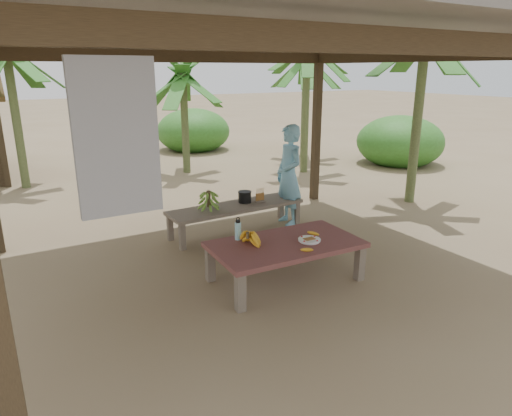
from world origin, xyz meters
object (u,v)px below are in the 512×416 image
woman (289,175)px  work_table (285,247)px  bench (236,209)px  ripe_banana_bunch (248,238)px  plate (309,240)px  water_flask (238,230)px  cooking_pot (245,197)px

woman → work_table: bearing=-29.0°
bench → ripe_banana_bunch: (-0.74, -1.70, 0.20)m
bench → plate: 1.96m
ripe_banana_bunch → water_flask: size_ratio=1.04×
work_table → bench: (0.29, 1.84, -0.04)m
water_flask → work_table: bearing=-39.6°
bench → work_table: bearing=-101.1°
work_table → bench: work_table is taller
bench → woman: woman is taller
woman → plate: bearing=-21.4°
work_table → ripe_banana_bunch: ripe_banana_bunch is taller
plate → water_flask: 0.88m
work_table → water_flask: 0.62m
ripe_banana_bunch → water_flask: 0.24m
cooking_pot → woman: (0.77, -0.12, 0.30)m
ripe_banana_bunch → woman: 2.39m
ripe_banana_bunch → plate: size_ratio=1.11×
work_table → plate: 0.30m
bench → water_flask: bearing=-119.0°
bench → woman: 1.06m
work_table → ripe_banana_bunch: (-0.45, 0.14, 0.16)m
bench → woman: (0.97, -0.04, 0.44)m
woman → ripe_banana_bunch: bearing=-39.8°
water_flask → cooking_pot: size_ratio=1.41×
bench → plate: (-0.02, -1.96, 0.12)m
ripe_banana_bunch → woman: woman is taller
work_table → cooking_pot: (0.49, 1.92, 0.10)m
work_table → woman: 2.23m
ripe_banana_bunch → work_table: bearing=-17.2°
work_table → plate: (0.27, -0.12, 0.08)m
plate → work_table: bearing=155.6°
bench → water_flask: (-0.74, -1.46, 0.23)m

